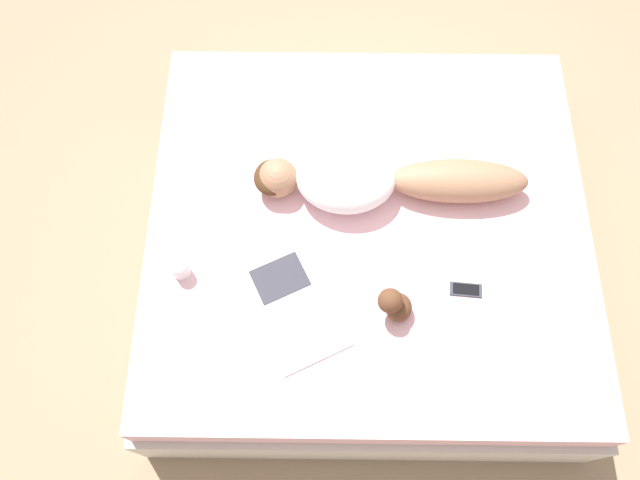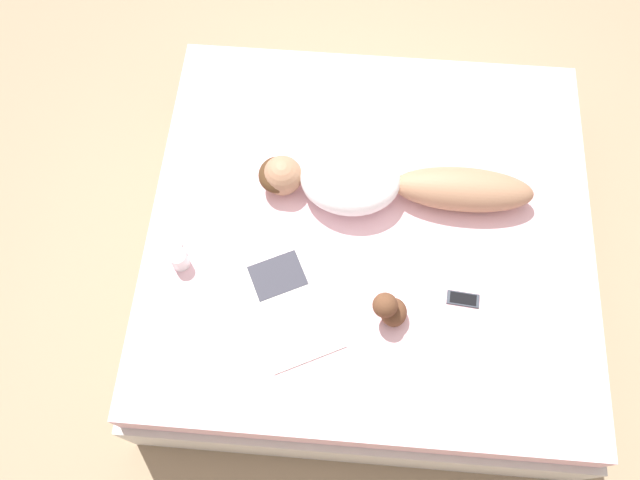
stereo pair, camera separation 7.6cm
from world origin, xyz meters
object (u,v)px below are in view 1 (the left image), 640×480
at_px(open_magazine, 292,304).
at_px(coffee_mug, 180,268).
at_px(cell_phone, 466,290).
at_px(person, 376,179).

xyz_separation_m(open_magazine, coffee_mug, (0.14, 0.48, 0.05)).
xyz_separation_m(coffee_mug, cell_phone, (-0.07, -1.23, -0.05)).
bearing_deg(person, open_magazine, 147.61).
height_order(person, open_magazine, person).
bearing_deg(cell_phone, open_magazine, 100.42).
bearing_deg(person, coffee_mug, 116.86).
distance_m(coffee_mug, cell_phone, 1.23).
xyz_separation_m(person, cell_phone, (-0.49, -0.38, -0.09)).
relative_size(open_magazine, coffee_mug, 5.61).
height_order(person, cell_phone, person).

